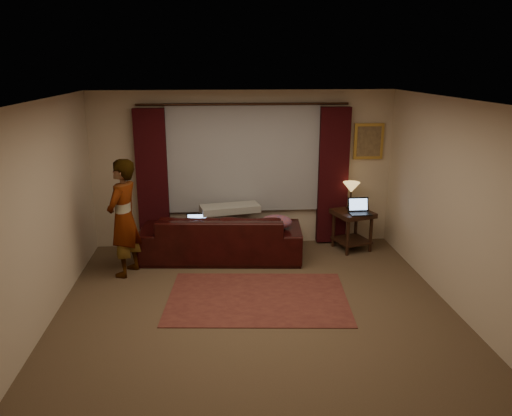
{
  "coord_description": "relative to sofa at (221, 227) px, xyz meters",
  "views": [
    {
      "loc": [
        -0.48,
        -5.67,
        3.0
      ],
      "look_at": [
        0.1,
        1.2,
        1.0
      ],
      "focal_mm": 35.0,
      "sensor_mm": 36.0,
      "label": 1
    }
  ],
  "objects": [
    {
      "name": "ceiling",
      "position": [
        0.4,
        -1.85,
        2.09
      ],
      "size": [
        5.0,
        5.0,
        0.02
      ],
      "primitive_type": "cube",
      "color": "silver",
      "rests_on": "ground"
    },
    {
      "name": "tiffany_lamp",
      "position": [
        2.17,
        0.35,
        0.38
      ],
      "size": [
        0.39,
        0.39,
        0.45
      ],
      "primitive_type": null,
      "rotation": [
        0.0,
        0.0,
        0.61
      ],
      "color": "olive",
      "rests_on": "end_table"
    },
    {
      "name": "clothing_pile",
      "position": [
        0.85,
        -0.17,
        0.11
      ],
      "size": [
        0.59,
        0.52,
        0.21
      ],
      "primitive_type": "ellipsoid",
      "rotation": [
        0.0,
        0.0,
        -0.29
      ],
      "color": "#7A4154",
      "rests_on": "sofa"
    },
    {
      "name": "wall_front",
      "position": [
        0.4,
        -4.35,
        0.79
      ],
      "size": [
        5.0,
        0.02,
        2.6
      ],
      "primitive_type": "cube",
      "color": "#C4B097",
      "rests_on": "ground"
    },
    {
      "name": "wall_back",
      "position": [
        0.4,
        0.65,
        0.79
      ],
      "size": [
        5.0,
        0.02,
        2.6
      ],
      "primitive_type": "cube",
      "color": "#C4B097",
      "rests_on": "ground"
    },
    {
      "name": "curtain_rod",
      "position": [
        0.4,
        0.54,
        1.87
      ],
      "size": [
        0.04,
        0.04,
        3.4
      ],
      "primitive_type": "cylinder",
      "color": "#311C12",
      "rests_on": "wall_back"
    },
    {
      "name": "floor",
      "position": [
        0.4,
        -1.85,
        -0.51
      ],
      "size": [
        5.0,
        5.0,
        0.01
      ],
      "primitive_type": "cube",
      "color": "brown",
      "rests_on": "ground"
    },
    {
      "name": "picture_frame",
      "position": [
        2.5,
        0.62,
        1.24
      ],
      "size": [
        0.5,
        0.04,
        0.6
      ],
      "primitive_type": "cube",
      "color": "gold",
      "rests_on": "wall_back"
    },
    {
      "name": "laptop_sofa",
      "position": [
        -0.38,
        -0.14,
        0.12
      ],
      "size": [
        0.33,
        0.36,
        0.24
      ],
      "primitive_type": null,
      "rotation": [
        0.0,
        0.0,
        -0.01
      ],
      "color": "black",
      "rests_on": "sofa"
    },
    {
      "name": "wall_right",
      "position": [
        2.9,
        -1.85,
        0.79
      ],
      "size": [
        0.02,
        5.0,
        2.6
      ],
      "primitive_type": "cube",
      "color": "#C4B097",
      "rests_on": "ground"
    },
    {
      "name": "person",
      "position": [
        -1.41,
        -0.54,
        0.35
      ],
      "size": [
        0.65,
        0.65,
        1.73
      ],
      "primitive_type": "imported",
      "rotation": [
        0.0,
        0.0,
        -1.93
      ],
      "color": "gray",
      "rests_on": "floor"
    },
    {
      "name": "wall_left",
      "position": [
        -2.1,
        -1.85,
        0.79
      ],
      "size": [
        0.02,
        5.0,
        2.6
      ],
      "primitive_type": "cube",
      "color": "#C4B097",
      "rests_on": "ground"
    },
    {
      "name": "laptop_table",
      "position": [
        2.24,
        0.02,
        0.28
      ],
      "size": [
        0.35,
        0.38,
        0.25
      ],
      "primitive_type": null,
      "rotation": [
        0.0,
        0.0,
        0.02
      ],
      "color": "black",
      "rests_on": "end_table"
    },
    {
      "name": "drape_left",
      "position": [
        -1.1,
        0.54,
        0.67
      ],
      "size": [
        0.5,
        0.14,
        2.3
      ],
      "primitive_type": "cube",
      "color": "black",
      "rests_on": "floor"
    },
    {
      "name": "sofa",
      "position": [
        0.0,
        0.0,
        0.0
      ],
      "size": [
        2.61,
        1.31,
        1.02
      ],
      "primitive_type": "imported",
      "rotation": [
        0.0,
        0.0,
        3.05
      ],
      "color": "black",
      "rests_on": "floor"
    },
    {
      "name": "throw_blanket",
      "position": [
        0.15,
        0.21,
        0.52
      ],
      "size": [
        1.0,
        0.56,
        0.11
      ],
      "primitive_type": "cube",
      "rotation": [
        0.0,
        0.0,
        0.2
      ],
      "color": "gray",
      "rests_on": "sofa"
    },
    {
      "name": "area_rug",
      "position": [
        0.45,
        -1.51,
        -0.5
      ],
      "size": [
        2.5,
        1.78,
        0.01
      ],
      "primitive_type": "cube",
      "rotation": [
        0.0,
        0.0,
        -0.09
      ],
      "color": "brown",
      "rests_on": "floor"
    },
    {
      "name": "sheer_curtain",
      "position": [
        0.4,
        0.59,
        0.99
      ],
      "size": [
        2.5,
        0.05,
        1.8
      ],
      "primitive_type": "cube",
      "color": "#93949B",
      "rests_on": "wall_back"
    },
    {
      "name": "end_table",
      "position": [
        2.18,
        0.19,
        -0.18
      ],
      "size": [
        0.72,
        0.72,
        0.66
      ],
      "primitive_type": "cube",
      "rotation": [
        0.0,
        0.0,
        0.31
      ],
      "color": "black",
      "rests_on": "floor"
    },
    {
      "name": "drape_right",
      "position": [
        1.9,
        0.54,
        0.67
      ],
      "size": [
        0.5,
        0.14,
        2.3
      ],
      "primitive_type": "cube",
      "color": "black",
      "rests_on": "floor"
    }
  ]
}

